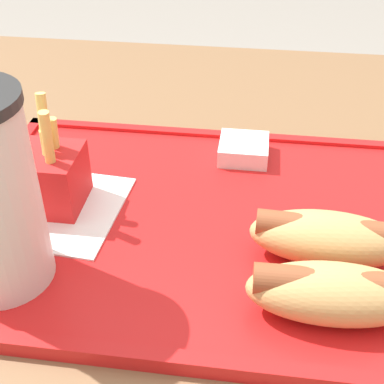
{
  "coord_description": "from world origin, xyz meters",
  "views": [
    {
      "loc": [
        -0.05,
        0.4,
        1.07
      ],
      "look_at": [
        0.01,
        0.02,
        0.79
      ],
      "focal_mm": 50.0,
      "sensor_mm": 36.0,
      "label": 1
    }
  ],
  "objects": [
    {
      "name": "hot_dog_near",
      "position": [
        -0.11,
        0.05,
        0.78
      ],
      "size": [
        0.13,
        0.06,
        0.04
      ],
      "color": "tan",
      "rests_on": "food_tray"
    },
    {
      "name": "paper_napkin",
      "position": [
        0.15,
        0.02,
        0.76
      ],
      "size": [
        0.15,
        0.13,
        0.0
      ],
      "color": "white",
      "rests_on": "food_tray"
    },
    {
      "name": "food_tray",
      "position": [
        0.01,
        0.02,
        0.75
      ],
      "size": [
        0.43,
        0.32,
        0.01
      ],
      "color": "red",
      "rests_on": "dining_table"
    },
    {
      "name": "sauce_cup_mayo",
      "position": [
        -0.03,
        -0.1,
        0.77
      ],
      "size": [
        0.05,
        0.05,
        0.02
      ],
      "color": "silver",
      "rests_on": "food_tray"
    },
    {
      "name": "fries_carton",
      "position": [
        0.15,
        0.01,
        0.79
      ],
      "size": [
        0.07,
        0.06,
        0.11
      ],
      "color": "red",
      "rests_on": "food_tray"
    },
    {
      "name": "hot_dog_far",
      "position": [
        -0.11,
        0.12,
        0.78
      ],
      "size": [
        0.13,
        0.05,
        0.04
      ],
      "color": "tan",
      "rests_on": "food_tray"
    }
  ]
}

